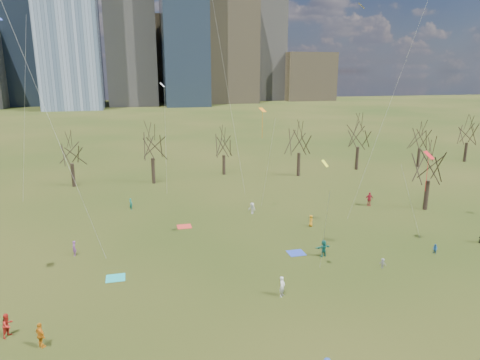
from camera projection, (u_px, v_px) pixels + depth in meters
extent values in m
plane|color=black|center=(280.00, 310.00, 31.72)|extent=(500.00, 500.00, 0.00)
cube|color=slate|center=(128.00, 8.00, 210.66)|extent=(24.00, 24.00, 95.00)
cube|color=#726347|center=(229.00, 36.00, 235.50)|extent=(28.00, 28.00, 72.00)
cube|color=#384C66|center=(24.00, 40.00, 216.10)|extent=(25.00, 25.00, 65.00)
cube|color=slate|center=(264.00, 51.00, 257.26)|extent=(22.00, 22.00, 58.00)
cube|color=#726347|center=(154.00, 59.00, 252.44)|extent=(30.00, 30.00, 48.00)
cube|color=#726347|center=(305.00, 77.00, 262.21)|extent=(30.00, 28.00, 28.00)
cylinder|color=black|center=(73.00, 175.00, 65.27)|extent=(0.52, 0.52, 3.60)
cylinder|color=black|center=(153.00, 171.00, 67.13)|extent=(0.54, 0.54, 4.05)
cylinder|color=black|center=(224.00, 165.00, 72.88)|extent=(0.51, 0.51, 3.38)
cylinder|color=black|center=(298.00, 164.00, 71.91)|extent=(0.54, 0.54, 3.96)
cylinder|color=black|center=(357.00, 158.00, 76.62)|extent=(0.54, 0.54, 4.14)
cylinder|color=black|center=(418.00, 158.00, 78.61)|extent=(0.52, 0.52, 3.51)
cylinder|color=black|center=(465.00, 152.00, 83.31)|extent=(0.53, 0.53, 3.74)
cylinder|color=black|center=(426.00, 195.00, 54.34)|extent=(0.53, 0.53, 3.83)
cube|color=teal|center=(116.00, 278.00, 36.59)|extent=(1.60, 1.50, 0.03)
cube|color=#243BA9|center=(296.00, 253.00, 41.63)|extent=(1.60, 1.50, 0.03)
cube|color=red|center=(184.00, 226.00, 48.72)|extent=(1.60, 1.50, 0.03)
imported|color=white|center=(282.00, 286.00, 33.49)|extent=(0.71, 0.71, 1.66)
imported|color=red|center=(8.00, 325.00, 28.37)|extent=(0.96, 1.02, 1.68)
imported|color=slate|center=(383.00, 263.00, 38.35)|extent=(0.68, 0.68, 0.95)
imported|color=orange|center=(41.00, 335.00, 27.21)|extent=(0.96, 1.07, 1.74)
imported|color=#197264|center=(324.00, 248.00, 40.71)|extent=(1.58, 0.65, 1.65)
imported|color=#80478E|center=(74.00, 248.00, 40.90)|extent=(0.39, 0.57, 1.49)
imported|color=#2560A3|center=(435.00, 249.00, 41.35)|extent=(0.47, 0.55, 0.99)
imported|color=silver|center=(252.00, 208.00, 53.01)|extent=(1.03, 1.01, 1.42)
imported|color=maroon|center=(369.00, 199.00, 56.09)|extent=(1.14, 0.64, 1.83)
imported|color=orange|center=(311.00, 221.00, 48.68)|extent=(0.52, 0.71, 1.34)
imported|color=#176B5A|center=(131.00, 204.00, 54.59)|extent=(0.58, 0.64, 1.48)
plane|color=gold|center=(361.00, 6.00, 41.80)|extent=(0.92, 1.00, 0.53)
cylinder|color=silver|center=(383.00, 122.00, 41.71)|extent=(2.65, 6.66, 22.02)
plane|color=red|center=(429.00, 155.00, 39.70)|extent=(1.34, 1.25, 0.66)
cylinder|color=silver|center=(411.00, 204.00, 38.64)|extent=(5.09, 3.15, 8.24)
cylinder|color=red|center=(427.00, 175.00, 40.17)|extent=(0.04, 0.04, 3.15)
cylinder|color=silver|center=(50.00, 120.00, 30.76)|extent=(5.74, 5.64, 24.84)
cylinder|color=silver|center=(223.00, 65.00, 49.09)|extent=(6.86, 5.94, 32.89)
cylinder|color=silver|center=(24.00, 116.00, 49.10)|extent=(3.82, 4.79, 21.56)
plane|color=orange|center=(263.00, 110.00, 48.76)|extent=(1.11, 1.06, 0.45)
cylinder|color=silver|center=(268.00, 168.00, 45.85)|extent=(1.48, 8.88, 11.54)
cylinder|color=orange|center=(262.00, 125.00, 49.20)|extent=(0.04, 0.04, 3.00)
plane|color=#F8FF28|center=(325.00, 163.00, 33.16)|extent=(0.80, 0.78, 0.50)
cylinder|color=silver|center=(324.00, 236.00, 30.41)|extent=(3.18, 7.41, 8.86)
plane|color=white|center=(162.00, 85.00, 53.68)|extent=(0.76, 0.85, 0.50)
cylinder|color=silver|center=(166.00, 144.00, 52.92)|extent=(0.19, 5.30, 14.14)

